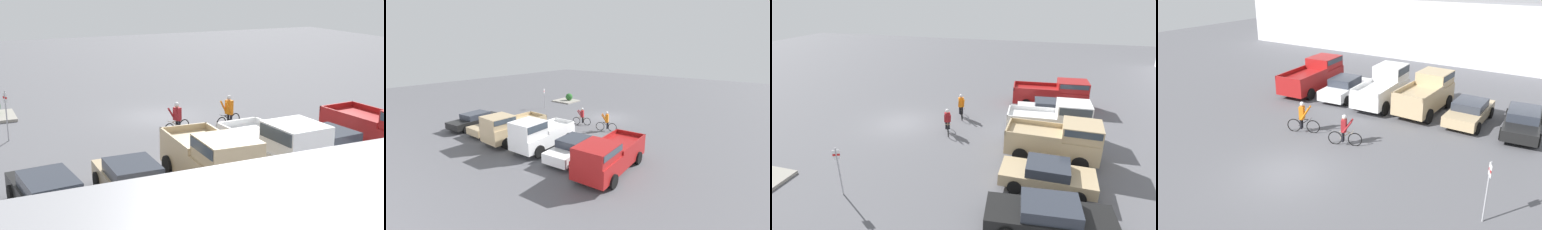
% 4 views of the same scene
% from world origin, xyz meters
% --- Properties ---
extents(ground_plane, '(80.00, 80.00, 0.00)m').
position_xyz_m(ground_plane, '(0.00, 0.00, 0.00)').
color(ground_plane, '#56565B').
extents(pickup_truck_0, '(2.57, 5.73, 2.13)m').
position_xyz_m(pickup_truck_0, '(-6.36, 10.15, 1.11)').
color(pickup_truck_0, maroon).
rests_on(pickup_truck_0, ground_plane).
extents(sedan_0, '(2.22, 4.49, 1.40)m').
position_xyz_m(sedan_0, '(-3.53, 9.74, 0.71)').
color(sedan_0, white).
rests_on(sedan_0, ground_plane).
extents(pickup_truck_1, '(2.37, 4.98, 2.33)m').
position_xyz_m(pickup_truck_1, '(-0.75, 10.19, 1.20)').
color(pickup_truck_1, white).
rests_on(pickup_truck_1, ground_plane).
extents(pickup_truck_2, '(2.35, 4.88, 2.25)m').
position_xyz_m(pickup_truck_2, '(2.09, 10.36, 1.17)').
color(pickup_truck_2, tan).
rests_on(pickup_truck_2, ground_plane).
extents(sedan_1, '(2.01, 4.29, 1.31)m').
position_xyz_m(sedan_1, '(4.87, 9.88, 0.67)').
color(sedan_1, tan).
rests_on(sedan_1, ground_plane).
extents(sedan_2, '(2.26, 4.93, 1.32)m').
position_xyz_m(sedan_2, '(7.67, 10.02, 0.68)').
color(sedan_2, black).
rests_on(sedan_2, ground_plane).
extents(cyclist_0, '(1.63, 0.70, 1.65)m').
position_xyz_m(cyclist_0, '(0.53, 3.56, 0.80)').
color(cyclist_0, black).
rests_on(cyclist_0, ground_plane).
extents(cyclist_1, '(1.71, 0.72, 1.75)m').
position_xyz_m(cyclist_1, '(-2.21, 3.67, 0.85)').
color(cyclist_1, black).
rests_on(cyclist_1, ground_plane).
extents(fire_lane_sign, '(0.15, 0.28, 2.37)m').
position_xyz_m(fire_lane_sign, '(7.93, 1.11, 1.43)').
color(fire_lane_sign, '#9E9EA3').
rests_on(fire_lane_sign, ground_plane).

